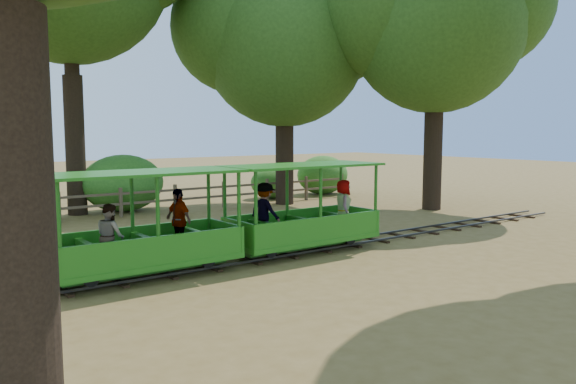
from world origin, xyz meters
TOP-DOWN VIEW (x-y plane):
  - ground at (0.00, 0.00)m, footprint 90.00×90.00m
  - track at (0.00, 0.00)m, footprint 22.00×1.00m
  - carriage_front at (-3.40, -0.01)m, footprint 3.90×1.59m
  - carriage_rear at (0.52, 0.03)m, footprint 3.90×1.59m
  - oak_ne at (5.47, 7.59)m, footprint 8.04×7.08m
  - oak_e at (8.97, 3.09)m, footprint 7.91×6.96m
  - fence at (0.00, 8.00)m, footprint 18.10×0.10m
  - shrub_west at (-3.97, 9.30)m, footprint 2.23×1.72m
  - shrub_mid_w at (-0.43, 9.30)m, footprint 2.98×2.29m
  - shrub_mid_e at (6.16, 9.30)m, footprint 1.99×1.53m
  - shrub_east at (9.00, 9.30)m, footprint 2.56×1.97m

SIDE VIEW (x-z plane):
  - ground at x=0.00m, z-range 0.00..0.00m
  - track at x=0.00m, z-range 0.02..0.12m
  - fence at x=0.00m, z-range 0.08..1.08m
  - shrub_mid_e at x=6.16m, z-range 0.00..1.38m
  - shrub_west at x=-3.97m, z-range 0.00..1.55m
  - carriage_front at x=-3.40m, z-range -0.18..1.85m
  - carriage_rear at x=0.52m, z-range -0.15..1.88m
  - shrub_east at x=9.00m, z-range 0.00..1.77m
  - shrub_mid_w at x=-0.43m, z-range 0.00..2.06m
  - oak_ne at x=5.47m, z-range 1.85..11.34m
  - oak_e at x=8.97m, z-range 2.09..11.96m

